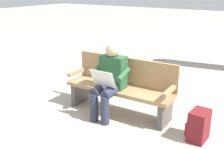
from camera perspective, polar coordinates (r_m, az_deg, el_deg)
The scene contains 4 objects.
ground_plane at distance 4.59m, azimuth 1.47°, elevation -7.93°, with size 40.00×40.00×0.00m, color #A89E8E.
bench_near at distance 4.46m, azimuth 1.98°, elevation -2.28°, with size 1.81×0.53×0.90m.
person_seated at distance 4.25m, azimuth -0.53°, elevation -0.88°, with size 0.58×0.58×1.18m.
backpack at distance 3.93m, azimuth 17.61°, elevation -10.16°, with size 0.28×0.33×0.43m.
Camera 1 is at (-2.18, 3.49, 2.03)m, focal length 43.71 mm.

